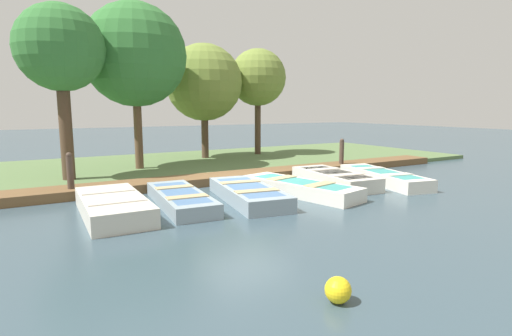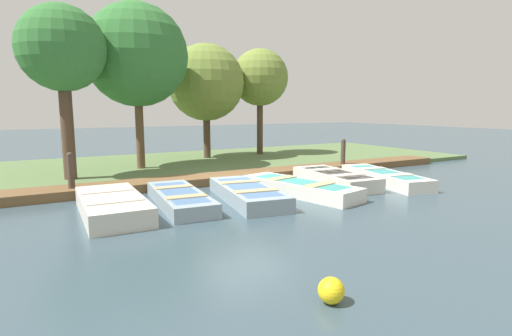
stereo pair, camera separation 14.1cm
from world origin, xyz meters
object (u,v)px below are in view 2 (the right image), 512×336
object	(u,v)px
mooring_post_near	(71,175)
park_tree_far_left	(62,50)
rowboat_2	(247,193)
rowboat_3	(300,188)
mooring_post_far	(343,155)
park_tree_left	(137,56)
rowboat_5	(384,177)
park_tree_center	(206,83)
rowboat_1	(180,198)
buoy	(331,290)
rowboat_4	(335,179)
rowboat_0	(112,205)
park_tree_right	(260,78)

from	to	relation	value
mooring_post_near	park_tree_far_left	distance (m)	3.98
rowboat_2	park_tree_far_left	xyz separation A→B (m)	(-4.66, -3.65, 3.78)
rowboat_3	mooring_post_far	size ratio (longest dim) A/B	3.05
mooring_post_near	park_tree_left	distance (m)	5.45
rowboat_5	mooring_post_near	bearing A→B (deg)	-94.69
rowboat_5	park_tree_center	bearing A→B (deg)	-148.03
mooring_post_far	park_tree_left	bearing A→B (deg)	-116.44
rowboat_1	buoy	world-z (taller)	rowboat_1
rowboat_4	rowboat_3	bearing A→B (deg)	-68.34
rowboat_1	mooring_post_far	xyz separation A→B (m)	(-2.19, 7.02, 0.43)
rowboat_0	mooring_post_far	size ratio (longest dim) A/B	2.56
mooring_post_near	park_tree_far_left	size ratio (longest dim) A/B	0.22
park_tree_right	rowboat_0	bearing A→B (deg)	-47.16
buoy	park_tree_center	size ratio (longest dim) A/B	0.06
rowboat_4	park_tree_center	bearing A→B (deg)	-165.55
rowboat_2	park_tree_right	xyz separation A→B (m)	(-7.63, 4.77, 3.48)
rowboat_4	rowboat_5	world-z (taller)	rowboat_4
rowboat_5	park_tree_left	xyz separation A→B (m)	(-5.85, -6.01, 3.91)
rowboat_4	rowboat_0	bearing A→B (deg)	-83.30
rowboat_0	park_tree_far_left	distance (m)	5.81
buoy	park_tree_far_left	distance (m)	10.74
mooring_post_far	park_tree_center	world-z (taller)	park_tree_center
rowboat_4	park_tree_right	distance (m)	8.15
buoy	park_tree_far_left	bearing A→B (deg)	-168.51
rowboat_2	mooring_post_far	xyz separation A→B (m)	(-2.55, 5.39, 0.41)
rowboat_3	park_tree_far_left	bearing A→B (deg)	-145.74
rowboat_1	park_tree_right	bearing A→B (deg)	143.78
park_tree_far_left	buoy	bearing A→B (deg)	11.49
rowboat_0	rowboat_2	distance (m)	3.21
rowboat_3	rowboat_0	bearing A→B (deg)	-107.31
mooring_post_near	park_tree_right	distance (m)	10.42
buoy	rowboat_3	bearing A→B (deg)	147.94
rowboat_3	rowboat_4	bearing A→B (deg)	92.96
buoy	park_tree_left	world-z (taller)	park_tree_left
rowboat_2	rowboat_3	size ratio (longest dim) A/B	0.92
mooring_post_near	rowboat_4	bearing A→B (deg)	73.09
rowboat_5	rowboat_2	bearing A→B (deg)	-78.27
rowboat_1	mooring_post_near	distance (m)	3.11
rowboat_4	buoy	size ratio (longest dim) A/B	9.64
park_tree_far_left	park_tree_right	distance (m)	8.93
rowboat_4	buoy	xyz separation A→B (m)	(5.60, -4.85, -0.06)
rowboat_2	park_tree_far_left	bearing A→B (deg)	-132.95
mooring_post_far	park_tree_far_left	distance (m)	9.87
rowboat_4	park_tree_far_left	size ratio (longest dim) A/B	0.58
rowboat_1	buoy	distance (m)	5.54
rowboat_0	park_tree_center	world-z (taller)	park_tree_center
rowboat_2	rowboat_5	xyz separation A→B (m)	(0.02, 4.78, 0.00)
park_tree_center	rowboat_0	bearing A→B (deg)	-35.78
park_tree_far_left	rowboat_1	bearing A→B (deg)	25.11
rowboat_0	mooring_post_near	size ratio (longest dim) A/B	2.56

